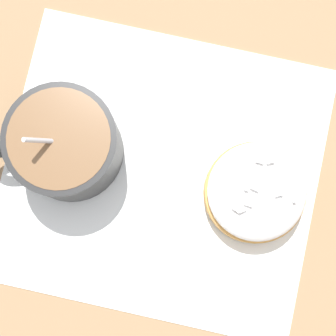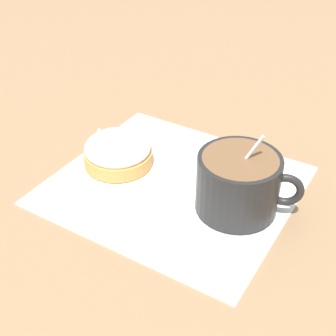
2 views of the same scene
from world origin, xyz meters
The scene contains 4 objects.
ground_plane centered at (0.00, 0.00, 0.00)m, with size 3.00×3.00×0.00m, color #93704C.
paper_napkin centered at (0.00, 0.00, 0.00)m, with size 0.29×0.27×0.00m.
coffee_cup centered at (0.09, 0.00, 0.04)m, with size 0.12×0.09×0.10m.
frosted_pastry centered at (-0.09, 0.00, 0.02)m, with size 0.09×0.09×0.05m.
Camera 1 is at (-0.02, 0.06, 0.52)m, focal length 60.00 mm.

